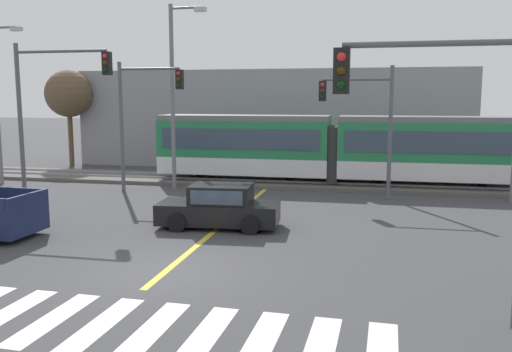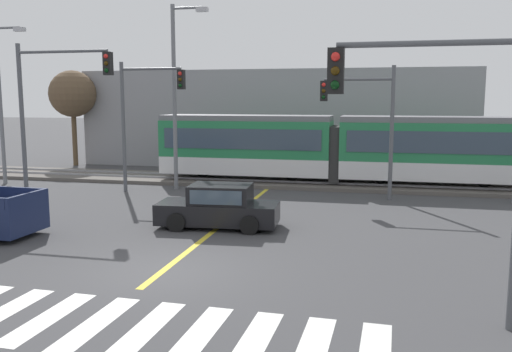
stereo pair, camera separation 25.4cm
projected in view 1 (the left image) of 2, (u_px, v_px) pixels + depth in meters
ground_plane at (165, 272)px, 14.12m from camera, size 200.00×200.00×0.00m
track_bed at (273, 182)px, 28.86m from camera, size 120.00×4.00×0.18m
rail_near at (270, 181)px, 28.15m from camera, size 120.00×0.08×0.10m
rail_far at (275, 177)px, 29.54m from camera, size 120.00×0.08×0.10m
light_rail_tram at (334, 146)px, 27.89m from camera, size 18.50×2.64×3.43m
crosswalk_stripe_3 at (7, 314)px, 11.38m from camera, size 0.63×2.81×0.01m
crosswalk_stripe_4 at (53, 319)px, 11.12m from camera, size 0.63×2.81×0.01m
crosswalk_stripe_5 at (101, 324)px, 10.86m from camera, size 0.63×2.81×0.01m
crosswalk_stripe_6 at (152, 330)px, 10.60m from camera, size 0.63×2.81×0.01m
crosswalk_stripe_7 at (205, 335)px, 10.34m from camera, size 0.63×2.81×0.01m
crosswalk_stripe_8 at (261, 342)px, 10.08m from camera, size 0.63×2.81×0.01m
crosswalk_stripe_9 at (320, 348)px, 9.82m from camera, size 0.63×2.81×0.01m
lane_centre_line at (226, 222)px, 19.87m from camera, size 0.20×14.63×0.01m
sedan_crossing at (219, 208)px, 18.94m from camera, size 4.31×2.15×1.52m
traffic_light_mid_left at (48, 99)px, 21.91m from camera, size 4.25×0.38×6.71m
traffic_light_far_right at (366, 114)px, 23.92m from camera, size 3.25×0.38×5.91m
traffic_light_near_right at (459, 126)px, 10.38m from camera, size 3.75×0.38×6.09m
traffic_light_far_left at (141, 107)px, 25.59m from camera, size 3.25×0.38×6.20m
street_lamp_centre at (175, 87)px, 26.30m from camera, size 1.87×0.28×8.95m
bare_tree_far_west at (69, 94)px, 35.81m from camera, size 3.09×3.09×6.34m
building_backdrop_far at (273, 118)px, 36.86m from camera, size 25.47×6.00×6.30m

